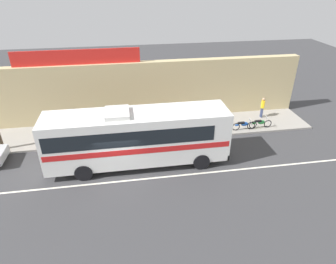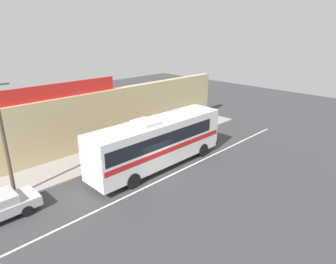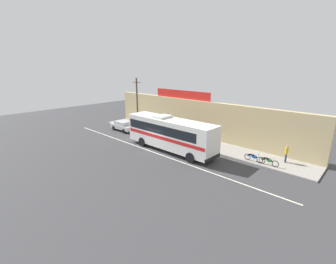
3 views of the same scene
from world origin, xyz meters
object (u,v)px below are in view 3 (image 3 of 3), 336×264
motorcycle_black (268,161)px  pedestrian_far_right (182,129)px  motorcycle_orange (253,157)px  pedestrian_by_curb (286,152)px  intercity_bus (170,132)px  parked_car (123,126)px  utility_pole (137,103)px

motorcycle_black → pedestrian_far_right: pedestrian_far_right is taller
motorcycle_orange → pedestrian_by_curb: size_ratio=1.07×
intercity_bus → parked_car: size_ratio=2.64×
utility_pole → motorcycle_orange: utility_pole is taller
intercity_bus → motorcycle_black: (9.67, 3.05, -1.50)m
motorcycle_black → pedestrian_far_right: bearing=172.3°
parked_car → pedestrian_by_curb: size_ratio=2.45×
intercity_bus → motorcycle_black: bearing=17.5°
motorcycle_orange → parked_car: bearing=-175.2°
utility_pole → motorcycle_black: utility_pole is taller
intercity_bus → parked_car: (-10.47, 1.41, -1.33)m
motorcycle_orange → pedestrian_by_curb: pedestrian_by_curb is taller
parked_car → pedestrian_by_curb: 21.38m
utility_pole → intercity_bus: bearing=-18.3°
motorcycle_orange → pedestrian_far_right: pedestrian_far_right is taller
motorcycle_orange → motorcycle_black: size_ratio=1.00×
pedestrian_far_right → intercity_bus: bearing=-65.7°
pedestrian_by_curb → motorcycle_orange: bearing=-141.1°
motorcycle_black → pedestrian_far_right: (-11.77, 1.59, 0.54)m
motorcycle_black → pedestrian_by_curb: (0.95, 1.82, 0.58)m
motorcycle_orange → pedestrian_far_right: 10.52m
pedestrian_far_right → parked_car: bearing=-158.9°
parked_car → motorcycle_black: size_ratio=2.29×
parked_car → pedestrian_far_right: 8.98m
pedestrian_by_curb → pedestrian_far_right: (-12.72, -0.23, -0.04)m
intercity_bus → parked_car: bearing=172.3°
parked_car → motorcycle_black: 20.21m
motorcycle_black → parked_car: bearing=-175.3°
intercity_bus → pedestrian_by_curb: (10.62, 4.87, -0.92)m
pedestrian_by_curb → pedestrian_far_right: pedestrian_by_curb is taller
intercity_bus → motorcycle_orange: size_ratio=6.05×
parked_car → utility_pole: 3.84m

